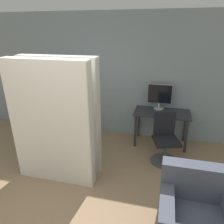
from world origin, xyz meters
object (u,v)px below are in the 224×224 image
(monitor, at_px, (160,95))
(mattress_far, at_px, (62,116))
(mattress_near, at_px, (52,125))
(armchair, at_px, (196,216))
(office_chair, at_px, (165,143))
(bookshelf, at_px, (59,99))

(monitor, bearing_deg, mattress_far, -135.24)
(mattress_near, distance_m, mattress_far, 0.34)
(mattress_far, bearing_deg, armchair, -24.22)
(office_chair, bearing_deg, mattress_near, -149.24)
(office_chair, bearing_deg, monitor, 102.84)
(mattress_near, bearing_deg, monitor, 50.68)
(monitor, distance_m, mattress_far, 2.12)
(office_chair, xyz_separation_m, mattress_near, (-1.69, -1.01, 0.62))
(bookshelf, relative_size, mattress_near, 0.83)
(armchair, bearing_deg, bookshelf, 140.31)
(bookshelf, distance_m, armchair, 3.85)
(mattress_far, relative_size, armchair, 2.31)
(monitor, height_order, mattress_far, mattress_far)
(monitor, relative_size, armchair, 0.63)
(office_chair, bearing_deg, bookshelf, 161.75)
(monitor, distance_m, bookshelf, 2.38)
(office_chair, xyz_separation_m, bookshelf, (-2.55, 0.84, 0.41))
(mattress_far, bearing_deg, monitor, 44.76)
(monitor, xyz_separation_m, bookshelf, (-2.36, 0.01, -0.25))
(armchair, bearing_deg, mattress_far, 155.78)
(bookshelf, bearing_deg, mattress_near, -65.09)
(office_chair, height_order, mattress_near, mattress_near)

